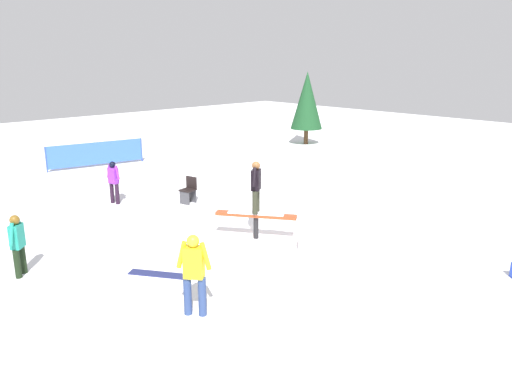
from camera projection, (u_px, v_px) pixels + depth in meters
The scene contains 12 objects.
ground_plane at pixel (256, 238), 13.55m from camera, with size 60.00×60.00×0.00m, color white.
rail_feature at pixel (256, 217), 13.39m from camera, with size 1.98×1.47×0.70m.
snow_kicker_ramp at pixel (337, 235), 13.04m from camera, with size 1.80×1.50×0.53m, color white.
main_rider_on_rail at pixel (256, 188), 13.18m from camera, with size 1.40×1.10×1.43m.
bystander_purple at pixel (114, 180), 16.52m from camera, with size 0.58×0.27×1.44m.
bystander_teal at pixel (18, 242), 11.05m from camera, with size 0.52×0.52×1.42m.
bystander_yellow at pixel (194, 271), 9.32m from camera, with size 0.60×0.49×1.62m.
loose_snowboard_white at pixel (157, 233), 13.91m from camera, with size 1.42×0.28×0.02m, color white.
loose_snowboard_navy at pixel (160, 274), 11.27m from camera, with size 1.47×0.28×0.02m, color navy.
folding_chair at pixel (189, 191), 16.69m from camera, with size 0.53×0.53×0.88m.
safety_fence at pixel (96, 153), 22.09m from camera, with size 0.85×4.18×1.10m.
pine_tree_near at pixel (307, 101), 27.31m from camera, with size 1.75×1.75×3.97m.
Camera 1 is at (-9.22, 8.79, 4.79)m, focal length 35.00 mm.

